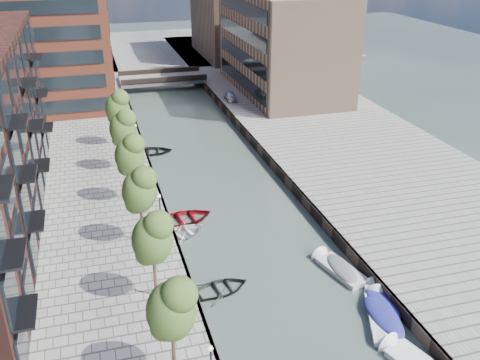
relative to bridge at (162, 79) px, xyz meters
name	(u,v)px	position (x,y,z in m)	size (l,w,h in m)	color
water	(209,165)	(0.00, -32.00, -1.39)	(300.00, 300.00, 0.00)	#38473F
quay_right	(348,145)	(16.00, -32.00, -0.89)	(20.00, 140.00, 1.00)	gray
quay_wall_left	(150,167)	(-6.10, -32.00, -0.89)	(0.25, 140.00, 1.00)	#332823
quay_wall_right	(264,154)	(6.10, -32.00, -0.89)	(0.25, 140.00, 1.00)	#332823
far_closure	(142,50)	(0.00, 28.00, -0.89)	(80.00, 40.00, 1.00)	gray
tan_block_near	(282,42)	(16.00, -10.00, 6.61)	(12.00, 25.00, 14.00)	#96765C
tan_block_far	(233,11)	(16.00, 16.00, 7.61)	(12.00, 20.00, 16.00)	#96765C
bridge	(162,79)	(0.00, 0.00, 0.00)	(13.00, 6.00, 1.30)	gray
tree_1	(171,307)	(-8.50, -61.00, 3.92)	(2.50, 2.50, 5.95)	#382619
tree_2	(152,237)	(-8.50, -54.00, 3.92)	(2.50, 2.50, 5.95)	#382619
tree_3	(139,189)	(-8.50, -47.00, 3.92)	(2.50, 2.50, 5.95)	#382619
tree_4	(129,154)	(-8.50, -40.00, 3.92)	(2.50, 2.50, 5.95)	#382619
tree_5	(122,127)	(-8.50, -33.00, 3.92)	(2.50, 2.50, 5.95)	#382619
tree_6	(117,106)	(-8.50, -26.00, 3.92)	(2.50, 2.50, 5.95)	#382619
lamp_1	(160,214)	(-7.20, -48.00, 2.12)	(0.24, 0.24, 4.12)	black
lamp_2	(137,140)	(-7.20, -32.00, 2.12)	(0.24, 0.24, 4.12)	black
sloop_1	(221,291)	(-4.10, -53.45, -1.39)	(2.88, 4.03, 0.84)	#242527
sloop_2	(184,222)	(-4.73, -43.30, -1.39)	(3.62, 5.07, 1.05)	maroon
sloop_3	(181,236)	(-5.40, -45.59, -1.39)	(3.14, 4.39, 0.91)	silver
sloop_4	(151,153)	(-5.34, -27.22, -1.39)	(3.30, 4.62, 0.96)	black
motorboat_0	(381,302)	(5.53, -57.78, -1.21)	(2.87, 4.76, 1.50)	silver
motorboat_3	(382,315)	(4.97, -58.92, -1.18)	(3.45, 5.36, 1.69)	white
motorboat_4	(337,268)	(4.55, -53.37, -1.20)	(2.68, 4.89, 1.55)	silver
car	(230,96)	(7.50, -13.04, 0.20)	(1.40, 3.47, 1.18)	silver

